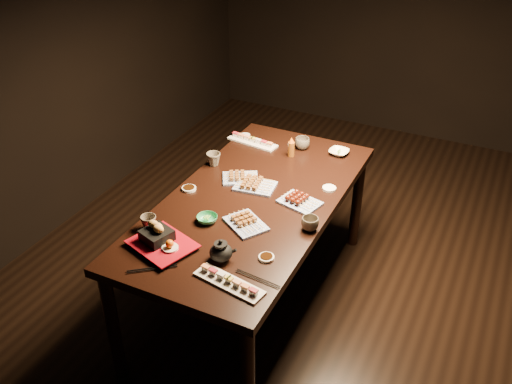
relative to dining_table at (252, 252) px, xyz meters
The scene contains 23 objects.
ground 0.59m from the dining_table, 43.00° to the left, with size 5.00×5.00×0.00m, color black.
dining_table is the anchor object (origin of this frame).
sushi_platter_near 0.83m from the dining_table, 72.02° to the right, with size 0.35×0.10×0.04m, color white, non-canonical shape.
sushi_platter_far 0.80m from the dining_table, 116.13° to the left, with size 0.35×0.10×0.04m, color white, non-canonical shape.
yakitori_plate_center 0.42m from the dining_table, 108.58° to the left, with size 0.23×0.17×0.06m, color #828EB6, non-canonical shape.
yakitori_plate_right 0.48m from the dining_table, 71.21° to the right, with size 0.22×0.16×0.06m, color #828EB6, non-canonical shape.
yakitori_plate_left 0.46m from the dining_table, 133.98° to the left, with size 0.21×0.15×0.05m, color #828EB6, non-canonical shape.
tsukune_plate 0.49m from the dining_table, 16.37° to the left, with size 0.22×0.16×0.06m, color #828EB6, non-canonical shape.
edamame_bowl_green 0.51m from the dining_table, 111.10° to the right, with size 0.11×0.11×0.03m, color #30925B.
edamame_bowl_cream 0.87m from the dining_table, 69.94° to the left, with size 0.12×0.12×0.03m, color #FFF6D0.
tempura_tray 0.76m from the dining_table, 109.07° to the right, with size 0.31×0.25×0.11m, color black, non-canonical shape.
teacup_near_left 0.73m from the dining_table, 126.17° to the right, with size 0.08×0.08×0.08m, color brown.
teacup_mid_right 0.59m from the dining_table, 18.02° to the right, with size 0.09×0.09×0.07m, color brown.
teacup_far_left 0.62m from the dining_table, 147.45° to the left, with size 0.09×0.09×0.08m, color brown.
teacup_far_right 0.81m from the dining_table, 88.21° to the left, with size 0.10×0.10×0.08m, color brown.
teapot 0.71m from the dining_table, 79.26° to the right, with size 0.13×0.13×0.11m, color black, non-canonical shape.
condiment_bottle 0.72m from the dining_table, 90.41° to the left, with size 0.04×0.04×0.13m, color brown.
sauce_dish_west 0.54m from the dining_table, 169.63° to the right, with size 0.08×0.08×0.01m, color white.
sauce_dish_east 0.60m from the dining_table, 39.15° to the left, with size 0.08×0.08×0.01m, color white.
sauce_dish_se 0.66m from the dining_table, 56.32° to the right, with size 0.08×0.08×0.01m, color white.
sauce_dish_nw 0.89m from the dining_table, 119.78° to the left, with size 0.07×0.07×0.01m, color white.
chopsticks_near 0.86m from the dining_table, 101.36° to the right, with size 0.24×0.02×0.01m, color black, non-canonical shape.
chopsticks_se 0.79m from the dining_table, 61.55° to the right, with size 0.24×0.02×0.01m, color black, non-canonical shape.
Camera 1 is at (0.87, -2.74, 2.49)m, focal length 40.00 mm.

